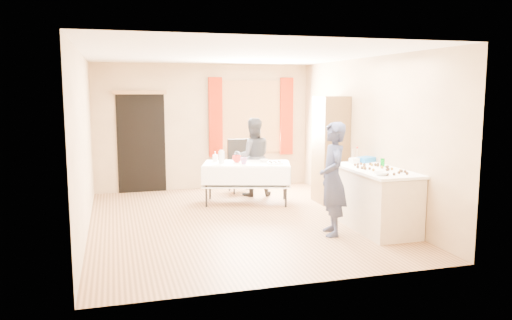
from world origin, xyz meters
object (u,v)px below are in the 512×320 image
object	(u,v)px
cabinet	(330,150)
woman	(253,157)
girl	(333,179)
counter	(375,199)
party_table	(247,179)
chair	(240,176)

from	to	relation	value
cabinet	woman	distance (m)	1.56
girl	counter	bearing A→B (deg)	108.97
cabinet	party_table	xyz separation A→B (m)	(-1.51, 0.33, -0.53)
party_table	chair	size ratio (longest dim) A/B	1.63
counter	party_table	distance (m)	2.60
cabinet	woman	size ratio (longest dim) A/B	1.28
counter	woman	size ratio (longest dim) A/B	1.04
cabinet	party_table	bearing A→B (deg)	167.74
counter	chair	bearing A→B (deg)	111.63
cabinet	counter	bearing A→B (deg)	-93.09
girl	woman	distance (m)	2.92
party_table	woman	bearing A→B (deg)	81.16
chair	woman	size ratio (longest dim) A/B	0.70
woman	girl	bearing A→B (deg)	102.40
party_table	woman	xyz separation A→B (m)	(0.29, 0.62, 0.32)
cabinet	chair	xyz separation A→B (m)	(-1.37, 1.35, -0.66)
woman	chair	bearing A→B (deg)	-64.44
chair	woman	bearing A→B (deg)	-70.91
party_table	woman	size ratio (longest dim) A/B	1.14
party_table	cabinet	bearing A→B (deg)	4.31
party_table	girl	distance (m)	2.40
girl	woman	xyz separation A→B (m)	(-0.37, 2.90, -0.05)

